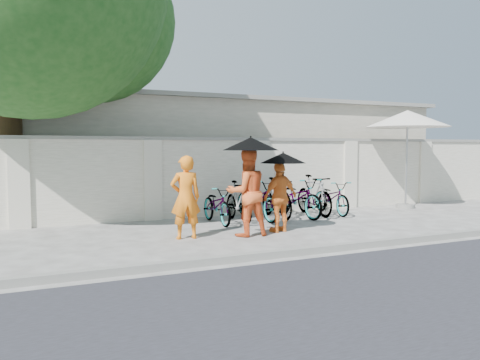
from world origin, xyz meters
name	(u,v)px	position (x,y,z in m)	size (l,w,h in m)	color
ground	(240,239)	(0.00, 0.00, 0.00)	(80.00, 80.00, 0.00)	#ADABA8
kerb	(282,253)	(0.00, -1.70, 0.06)	(40.00, 0.16, 0.12)	gray
compound_wall	(225,178)	(1.00, 3.20, 1.00)	(20.00, 0.30, 2.00)	white
building_behind	(210,153)	(2.00, 7.00, 1.60)	(14.00, 6.00, 3.20)	beige
monk_left	(186,197)	(-0.98, 0.45, 0.83)	(0.60, 0.40, 1.66)	orange
monk_center	(247,192)	(0.25, 0.22, 0.90)	(0.87, 0.68, 1.79)	orange
parasol_center	(251,144)	(0.30, 0.14, 1.89)	(1.15, 1.15, 1.00)	black
monk_right	(280,197)	(1.10, 0.34, 0.75)	(0.88, 0.37, 1.51)	orange
parasol_right	(283,158)	(1.12, 0.26, 1.59)	(0.96, 0.96, 0.85)	black
patio_umbrella	(407,120)	(6.48, 2.28, 2.63)	(2.98, 2.98, 2.91)	gray
bike_0	(217,205)	(0.27, 1.92, 0.45)	(0.60, 1.71, 0.90)	#AEAEAE
bike_1	(239,202)	(0.84, 1.94, 0.50)	(0.47, 1.66, 1.00)	#AEAEAE
bike_2	(258,199)	(1.41, 2.05, 0.51)	(0.68, 1.95, 1.02)	#AEAEAE
bike_3	(276,198)	(1.98, 2.11, 0.52)	(0.49, 1.72, 1.04)	#AEAEAE
bike_4	(298,198)	(2.55, 2.00, 0.51)	(0.68, 1.95, 1.02)	#AEAEAE
bike_5	(314,195)	(3.12, 2.12, 0.54)	(0.51, 1.80, 1.08)	#AEAEAE
bike_6	(332,198)	(3.69, 2.11, 0.45)	(0.60, 1.73, 0.91)	#AEAEAE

